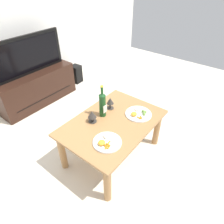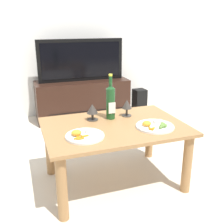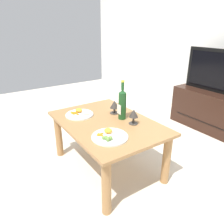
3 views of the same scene
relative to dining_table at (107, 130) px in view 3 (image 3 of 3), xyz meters
name	(u,v)px [view 3 (image 3 of 3)]	position (x,y,z in m)	size (l,w,h in m)	color
ground_plane	(107,167)	(0.00, 0.00, -0.40)	(6.40, 6.40, 0.00)	beige
dining_table	(107,130)	(0.00, 0.00, 0.00)	(1.05, 0.73, 0.49)	#9E7042
tv_stand	(220,113)	(0.14, 1.61, -0.15)	(1.20, 0.44, 0.50)	black
wine_bottle	(122,104)	(0.02, 0.15, 0.24)	(0.07, 0.07, 0.36)	#19471E
goblet_left	(114,105)	(-0.12, 0.17, 0.18)	(0.09, 0.09, 0.13)	#38332D
goblet_right	(134,114)	(0.17, 0.17, 0.18)	(0.08, 0.08, 0.14)	#38332D
dinner_plate_left	(80,114)	(-0.27, -0.14, 0.10)	(0.26, 0.26, 0.05)	white
dinner_plate_right	(110,136)	(0.26, -0.14, 0.10)	(0.28, 0.28, 0.05)	white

